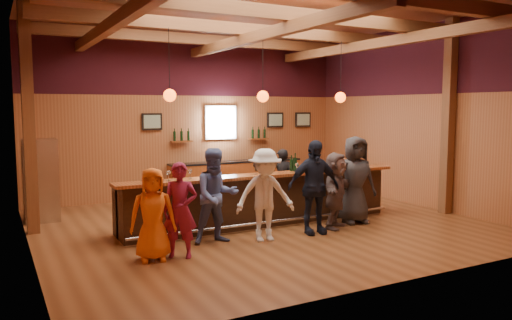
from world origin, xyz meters
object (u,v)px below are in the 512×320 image
Objects in this scene: customer_white at (265,195)px; bottle_a at (295,164)px; customer_brown at (336,190)px; stainless_fridge at (40,180)px; ice_bucket at (263,168)px; customer_dark at (355,180)px; customer_orange at (153,214)px; customer_navy at (314,187)px; bar_counter at (260,199)px; back_bar_cabinet at (237,177)px; bartender at (282,179)px; customer_redvest at (180,210)px; customer_denim at (216,196)px.

customer_white is 1.75m from bottle_a.
stainless_fridge is at bearing 110.44° from customer_brown.
ice_bucket is at bearing -32.93° from stainless_fridge.
customer_white is 0.92× the size of customer_dark.
customer_brown is (5.27, -3.57, -0.12)m from stainless_fridge.
customer_orange is 3.75m from bottle_a.
stainless_fridge is 5.93m from customer_navy.
customer_dark is (5.93, -3.38, 0.03)m from stainless_fridge.
customer_brown is at bearing -34.07° from stainless_fridge.
bar_counter is 4.17× the size of customer_orange.
bartender reaches higher than back_bar_cabinet.
stainless_fridge is at bearing 147.07° from ice_bucket.
bar_counter is at bearing -108.34° from back_bar_cabinet.
customer_orange is 6.64× the size of ice_bucket.
customer_navy is 8.11× the size of ice_bucket.
customer_redvest is at bearing 55.14° from bartender.
customer_navy is (4.62, -3.72, 0.02)m from stainless_fridge.
back_bar_cabinet is 2.32× the size of customer_white.
bottle_a is (0.75, -0.05, 0.04)m from ice_bucket.
customer_brown is at bearing 21.97° from customer_navy.
back_bar_cabinet is at bearing 83.15° from bottle_a.
back_bar_cabinet is at bearing 54.20° from customer_brown.
customer_brown is 1.56m from ice_bucket.
back_bar_cabinet is at bearing 71.66° from bar_counter.
customer_white is 0.93× the size of customer_navy.
customer_denim is at bearing 63.67° from customer_redvest.
bartender is 3.79× the size of bottle_a.
back_bar_cabinet is 2.16× the size of customer_navy.
customer_navy is at bearing -102.18° from bottle_a.
customer_orange is 4.63m from customer_dark.
bottle_a is (3.50, 1.23, 0.51)m from customer_orange.
customer_white is at bearing -141.48° from bottle_a.
bartender is at bearing 118.44° from customer_dark.
customer_denim reaches higher than customer_orange.
customer_orange is 0.81× the size of customer_dark.
customer_brown is (3.94, 0.37, 0.03)m from customer_orange.
customer_orange is 3.07m from ice_bucket.
bartender is 1.42m from bottle_a.
bottle_a reaches higher than bar_counter.
customer_navy reaches higher than bar_counter.
customer_white is (2.17, 0.17, 0.11)m from customer_orange.
customer_dark reaches higher than stainless_fridge.
customer_orange is at bearing -151.90° from bar_counter.
stainless_fridge is 5.55m from bottle_a.
stainless_fridge is 4.38m from customer_redvest.
stainless_fridge is at bearing 132.38° from customer_denim.
customer_navy is at bearing -156.09° from customer_dark.
customer_redvest is (-3.52, -5.12, 0.32)m from back_bar_cabinet.
customer_white reaches higher than bartender.
customer_brown is 1.08m from bottle_a.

